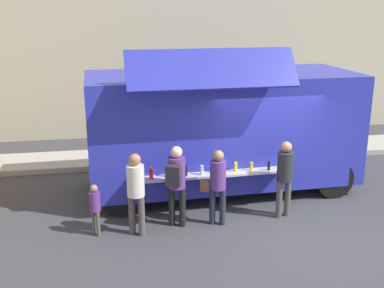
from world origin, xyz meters
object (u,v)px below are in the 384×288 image
(trash_bin, at_px, (340,138))
(child_near_queue, at_px, (95,205))
(customer_front_ordering, at_px, (217,181))
(customer_mid_with_backpack, at_px, (176,179))
(customer_rear_waiting, at_px, (136,187))
(customer_extra_browsing, at_px, (285,172))
(food_truck_main, at_px, (222,127))

(trash_bin, distance_m, child_near_queue, 8.55)
(customer_front_ordering, xyz_separation_m, customer_mid_with_backpack, (-0.84, 0.04, 0.09))
(customer_rear_waiting, bearing_deg, customer_front_ordering, -49.83)
(customer_extra_browsing, xyz_separation_m, child_near_queue, (-3.95, -0.16, -0.37))
(customer_rear_waiting, distance_m, customer_extra_browsing, 3.16)
(food_truck_main, height_order, customer_mid_with_backpack, food_truck_main)
(customer_extra_browsing, bearing_deg, customer_front_ordering, 77.39)
(customer_front_ordering, bearing_deg, trash_bin, -27.37)
(customer_rear_waiting, relative_size, customer_extra_browsing, 1.00)
(food_truck_main, distance_m, customer_front_ordering, 2.12)
(customer_mid_with_backpack, bearing_deg, customer_front_ordering, -70.11)
(customer_front_ordering, height_order, customer_mid_with_backpack, customer_mid_with_backpack)
(customer_rear_waiting, bearing_deg, trash_bin, -21.57)
(trash_bin, relative_size, customer_front_ordering, 0.55)
(food_truck_main, relative_size, customer_rear_waiting, 3.81)
(child_near_queue, bearing_deg, customer_extra_browsing, -31.40)
(customer_front_ordering, relative_size, customer_rear_waiting, 0.96)
(customer_rear_waiting, height_order, customer_extra_browsing, same)
(trash_bin, distance_m, customer_extra_browsing, 5.42)
(trash_bin, distance_m, customer_mid_with_backpack, 7.17)
(customer_mid_with_backpack, xyz_separation_m, child_near_queue, (-1.62, -0.09, -0.42))
(trash_bin, xyz_separation_m, customer_front_ordering, (-4.93, -4.27, 0.51))
(customer_extra_browsing, bearing_deg, trash_bin, -56.47)
(customer_front_ordering, distance_m, child_near_queue, 2.48)
(trash_bin, height_order, customer_extra_browsing, customer_extra_browsing)
(trash_bin, bearing_deg, customer_rear_waiting, -146.07)
(food_truck_main, xyz_separation_m, child_near_queue, (-3.02, -1.99, -0.94))
(customer_rear_waiting, bearing_deg, food_truck_main, -12.01)
(customer_mid_with_backpack, relative_size, child_near_queue, 1.62)
(customer_rear_waiting, height_order, child_near_queue, customer_rear_waiting)
(customer_mid_with_backpack, distance_m, customer_rear_waiting, 0.85)
(customer_front_ordering, bearing_deg, customer_extra_browsing, -63.98)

